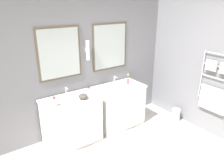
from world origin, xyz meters
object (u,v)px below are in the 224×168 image
Objects in this scene: vanity_left at (73,121)px; vanity_right at (120,106)px; amenity_bowl at (83,96)px; toiletry_bottle at (54,102)px; flower_vase at (128,80)px; waste_bin at (176,115)px.

vanity_left and vanity_right have the same top height.
toiletry_bottle is at bearing 177.15° from amenity_bowl.
vanity_right is at bearing 5.66° from amenity_bowl.
flower_vase is at bearing 2.41° from vanity_left.
toiletry_bottle is 0.57× the size of waste_bin.
amenity_bowl reaches higher than vanity_right.
vanity_left is 1.02m from vanity_right.
flower_vase is at bearing 144.00° from waste_bin.
waste_bin is (1.90, -0.47, -0.74)m from amenity_bowl.
toiletry_bottle is at bearing -169.13° from vanity_left.
flower_vase is at bearing 12.61° from vanity_right.
flower_vase is (1.56, 0.11, 0.01)m from toiletry_bottle.
vanity_left is 0.57m from toiletry_bottle.
flower_vase reaches higher than toiletry_bottle.
vanity_left is at bearing 165.25° from waste_bin.
amenity_bowl is 1.08m from flower_vase.
amenity_bowl is at bearing -172.79° from flower_vase.
flower_vase is 1.28m from waste_bin.
flower_vase reaches higher than vanity_right.
flower_vase is (1.25, 0.05, 0.49)m from vanity_left.
toiletry_bottle is (-0.30, -0.06, 0.48)m from vanity_left.
vanity_right is 6.25× the size of toiletry_bottle.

